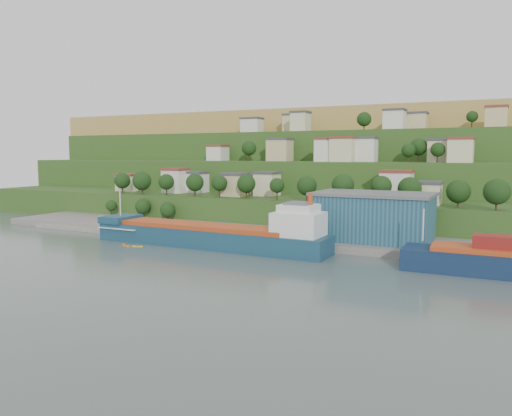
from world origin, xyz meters
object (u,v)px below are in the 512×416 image
Objects in this scene: warehouse at (373,216)px; caravan at (106,220)px; kayak_orange at (126,245)px; cargo_ship_near at (215,237)px.

warehouse is 5.73× the size of caravan.
caravan is (-90.49, -3.68, -5.96)m from warehouse.
caravan is 1.57× the size of kayak_orange.
warehouse is at bearing 46.87° from kayak_orange.
kayak_orange is at bearing -40.52° from caravan.
cargo_ship_near is at bearing 43.50° from kayak_orange.
caravan is at bearing -176.77° from warehouse.
warehouse is 67.57m from kayak_orange.
warehouse is at bearing 1.06° from caravan.
warehouse is (38.07, 18.86, 5.63)m from cargo_ship_near.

